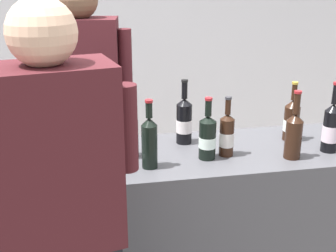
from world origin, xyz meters
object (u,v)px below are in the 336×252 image
(wine_bottle_7, at_px, (184,121))
(wine_glass, at_px, (115,144))
(wine_bottle_8, at_px, (227,135))
(wine_bottle_4, at_px, (39,152))
(person_server, at_px, (87,130))
(wine_bottle_5, at_px, (1,141))
(wine_bottle_6, at_px, (130,135))
(wine_bottle_2, at_px, (331,128))
(wine_bottle_1, at_px, (207,137))
(wine_bottle_9, at_px, (292,120))
(wine_bottle_3, at_px, (294,134))
(wine_bottle_10, at_px, (149,141))

(wine_bottle_7, height_order, wine_glass, wine_bottle_7)
(wine_bottle_8, bearing_deg, wine_bottle_4, -174.19)
(wine_bottle_4, relative_size, person_server, 0.19)
(wine_bottle_5, height_order, wine_bottle_6, wine_bottle_5)
(wine_bottle_2, bearing_deg, wine_bottle_4, -178.25)
(wine_bottle_7, bearing_deg, wine_bottle_1, -73.71)
(wine_bottle_1, height_order, wine_bottle_5, wine_bottle_5)
(wine_bottle_1, xyz_separation_m, wine_bottle_4, (-0.78, -0.07, 0.01))
(wine_bottle_5, bearing_deg, wine_bottle_9, 1.87)
(wine_bottle_7, xyz_separation_m, wine_bottle_9, (0.58, -0.06, -0.01))
(wine_bottle_2, distance_m, wine_bottle_4, 1.41)
(wine_bottle_5, height_order, wine_glass, wine_bottle_5)
(wine_bottle_3, bearing_deg, wine_bottle_5, 172.50)
(wine_bottle_10, bearing_deg, wine_bottle_6, 118.01)
(wine_bottle_3, distance_m, wine_glass, 0.86)
(wine_bottle_8, distance_m, wine_bottle_10, 0.40)
(wine_bottle_2, xyz_separation_m, wine_bottle_3, (-0.22, -0.04, 0.00))
(wine_bottle_1, height_order, person_server, person_server)
(wine_bottle_5, relative_size, wine_bottle_9, 1.07)
(wine_bottle_1, distance_m, wine_bottle_7, 0.23)
(wine_bottle_4, xyz_separation_m, wine_bottle_6, (0.42, 0.16, -0.01))
(wine_bottle_3, bearing_deg, wine_bottle_2, 11.35)
(wine_bottle_6, relative_size, wine_glass, 1.60)
(wine_bottle_3, xyz_separation_m, wine_bottle_10, (-0.70, 0.02, 0.01))
(wine_bottle_9, bearing_deg, wine_bottle_1, -162.75)
(wine_bottle_3, relative_size, wine_bottle_5, 0.98)
(wine_bottle_4, distance_m, wine_bottle_10, 0.49)
(wine_bottle_10, bearing_deg, wine_bottle_4, -177.69)
(wine_bottle_10, height_order, wine_glass, wine_bottle_10)
(wine_bottle_5, xyz_separation_m, wine_glass, (0.52, -0.16, 0.01))
(wine_bottle_2, bearing_deg, wine_bottle_3, -168.65)
(wine_bottle_4, bearing_deg, wine_bottle_2, 1.75)
(wine_bottle_6, xyz_separation_m, wine_glass, (-0.09, -0.14, 0.01))
(wine_bottle_6, distance_m, wine_bottle_9, 0.88)
(wine_bottle_5, bearing_deg, person_server, 56.36)
(wine_bottle_1, bearing_deg, wine_bottle_9, 17.25)
(wine_bottle_2, bearing_deg, wine_bottle_10, -178.55)
(wine_bottle_8, height_order, wine_glass, wine_bottle_8)
(wine_bottle_1, relative_size, wine_bottle_3, 0.91)
(wine_bottle_1, relative_size, wine_bottle_5, 0.89)
(wine_bottle_5, bearing_deg, wine_bottle_7, 7.11)
(wine_glass, bearing_deg, person_server, 99.51)
(wine_bottle_5, height_order, person_server, person_server)
(wine_bottle_6, bearing_deg, wine_bottle_1, -13.68)
(wine_bottle_5, distance_m, wine_bottle_8, 1.07)
(wine_bottle_4, height_order, wine_bottle_10, wine_bottle_4)
(wine_bottle_6, xyz_separation_m, wine_bottle_10, (0.07, -0.14, 0.02))
(wine_bottle_2, height_order, wine_bottle_8, wine_bottle_2)
(wine_bottle_6, relative_size, wine_bottle_8, 0.98)
(wine_bottle_4, bearing_deg, wine_bottle_5, 136.01)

